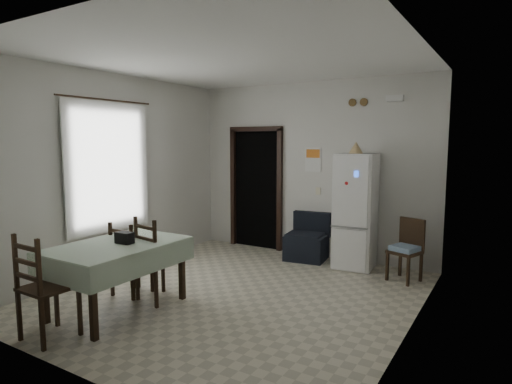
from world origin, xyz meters
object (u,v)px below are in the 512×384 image
at_px(corner_chair, 405,250).
at_px(dining_table, 118,277).
at_px(navy_seat, 306,237).
at_px(dining_chair_far_right, 159,258).
at_px(dining_chair_near_head, 48,286).
at_px(fridge, 356,211).
at_px(dining_chair_far_left, 132,258).

xyz_separation_m(corner_chair, dining_table, (-2.54, -2.76, -0.04)).
distance_m(navy_seat, dining_chair_far_right, 2.68).
height_order(navy_seat, dining_chair_near_head, dining_chair_near_head).
bearing_deg(fridge, dining_chair_near_head, -118.48).
xyz_separation_m(navy_seat, dining_table, (-0.93, -3.05, 0.01)).
bearing_deg(fridge, dining_table, -123.78).
xyz_separation_m(dining_table, dining_chair_near_head, (-0.02, -0.83, 0.14)).
bearing_deg(dining_chair_near_head, dining_chair_far_right, -96.81).
relative_size(dining_table, dining_chair_far_left, 1.59).
xyz_separation_m(dining_chair_far_left, dining_chair_far_right, (0.44, 0.03, 0.05)).
distance_m(corner_chair, dining_chair_far_right, 3.29).
height_order(dining_chair_far_right, dining_chair_near_head, dining_chair_near_head).
relative_size(dining_chair_far_left, dining_chair_near_head, 0.89).
height_order(fridge, navy_seat, fridge).
height_order(fridge, dining_chair_far_right, fridge).
bearing_deg(dining_chair_far_right, navy_seat, -96.89).
xyz_separation_m(navy_seat, dining_chair_near_head, (-0.95, -3.88, 0.15)).
relative_size(corner_chair, dining_chair_near_head, 0.82).
bearing_deg(dining_chair_far_right, dining_chair_far_left, 14.07).
bearing_deg(dining_chair_far_left, corner_chair, -144.48).
relative_size(fridge, dining_chair_far_right, 1.69).
distance_m(dining_table, dining_chair_far_left, 0.54).
bearing_deg(navy_seat, dining_table, -114.72).
xyz_separation_m(fridge, dining_chair_near_head, (-1.77, -3.88, -0.34)).
distance_m(dining_table, dining_chair_far_right, 0.53).
bearing_deg(dining_chair_near_head, corner_chair, -124.33).
bearing_deg(dining_table, dining_chair_far_right, 70.98).
xyz_separation_m(dining_chair_far_right, dining_chair_near_head, (-0.19, -1.32, 0.01)).
height_order(navy_seat, dining_table, dining_table).
bearing_deg(dining_chair_near_head, navy_seat, -102.60).
bearing_deg(navy_seat, dining_chair_near_head, -111.52).
distance_m(dining_chair_far_left, dining_chair_near_head, 1.31).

